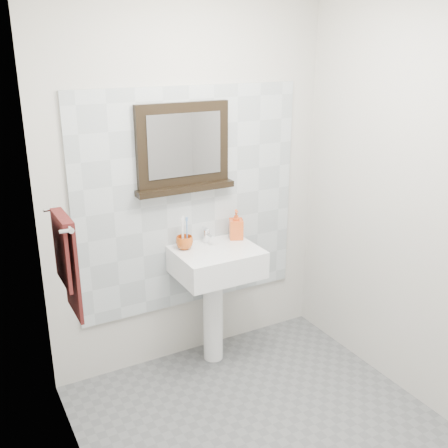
# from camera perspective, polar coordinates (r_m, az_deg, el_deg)

# --- Properties ---
(floor) EXTENTS (2.00, 2.20, 0.01)m
(floor) POSITION_cam_1_polar(r_m,az_deg,el_deg) (3.25, 5.69, -22.39)
(floor) COLOR slate
(floor) RESTS_ON ground
(back_wall) EXTENTS (2.00, 0.01, 2.50)m
(back_wall) POSITION_cam_1_polar(r_m,az_deg,el_deg) (3.51, -3.77, 4.20)
(back_wall) COLOR beige
(back_wall) RESTS_ON ground
(left_wall) EXTENTS (0.01, 2.20, 2.50)m
(left_wall) POSITION_cam_1_polar(r_m,az_deg,el_deg) (2.22, -15.20, -5.51)
(left_wall) COLOR beige
(left_wall) RESTS_ON ground
(right_wall) EXTENTS (0.01, 2.20, 2.50)m
(right_wall) POSITION_cam_1_polar(r_m,az_deg,el_deg) (3.26, 21.14, 1.76)
(right_wall) COLOR beige
(right_wall) RESTS_ON ground
(splashback) EXTENTS (1.60, 0.02, 1.50)m
(splashback) POSITION_cam_1_polar(r_m,az_deg,el_deg) (3.53, -3.65, 2.59)
(splashback) COLOR #B3BCC1
(splashback) RESTS_ON back_wall
(pedestal_sink) EXTENTS (0.55, 0.44, 0.96)m
(pedestal_sink) POSITION_cam_1_polar(r_m,az_deg,el_deg) (3.55, -0.89, -5.46)
(pedestal_sink) COLOR white
(pedestal_sink) RESTS_ON ground
(toothbrush_cup) EXTENTS (0.14, 0.14, 0.09)m
(toothbrush_cup) POSITION_cam_1_polar(r_m,az_deg,el_deg) (3.47, -4.32, -2.03)
(toothbrush_cup) COLOR #BF5016
(toothbrush_cup) RESTS_ON pedestal_sink
(toothbrushes) EXTENTS (0.05, 0.04, 0.21)m
(toothbrushes) POSITION_cam_1_polar(r_m,az_deg,el_deg) (3.44, -4.36, -0.81)
(toothbrushes) COLOR white
(toothbrushes) RESTS_ON toothbrush_cup
(soap_dispenser) EXTENTS (0.12, 0.12, 0.21)m
(soap_dispenser) POSITION_cam_1_polar(r_m,az_deg,el_deg) (3.62, 1.33, -0.05)
(soap_dispenser) COLOR red
(soap_dispenser) RESTS_ON pedestal_sink
(framed_mirror) EXTENTS (0.67, 0.11, 0.57)m
(framed_mirror) POSITION_cam_1_polar(r_m,az_deg,el_deg) (3.40, -4.46, 8.07)
(framed_mirror) COLOR black
(framed_mirror) RESTS_ON back_wall
(towel_bar) EXTENTS (0.07, 0.40, 0.03)m
(towel_bar) POSITION_cam_1_polar(r_m,az_deg,el_deg) (2.74, -17.29, 0.50)
(towel_bar) COLOR silver
(towel_bar) RESTS_ON left_wall
(hand_towel) EXTENTS (0.06, 0.30, 0.55)m
(hand_towel) POSITION_cam_1_polar(r_m,az_deg,el_deg) (2.81, -16.73, -3.53)
(hand_towel) COLOR #36100F
(hand_towel) RESTS_ON towel_bar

